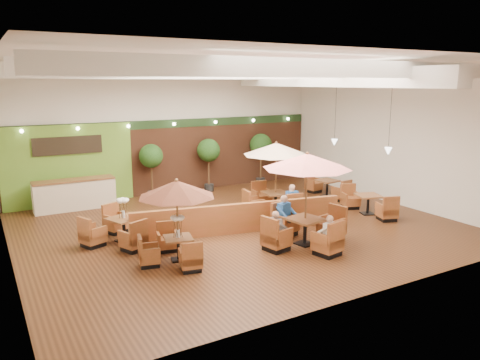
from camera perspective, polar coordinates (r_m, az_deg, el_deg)
room at (r=16.46m, az=-1.40°, el=7.70°), size 14.04×14.00×5.52m
service_counter at (r=19.07m, az=-19.50°, el=-1.67°), size 3.00×0.75×1.18m
booth_divider at (r=15.22m, az=-0.01°, el=-4.68°), size 6.95×1.54×0.98m
table_0 at (r=12.68m, az=-7.88°, el=-2.71°), size 2.22×2.33×2.30m
table_1 at (r=13.91m, az=8.10°, el=-0.31°), size 2.88×2.88×2.84m
table_2 at (r=17.31m, az=4.24°, el=2.22°), size 2.58×2.68×2.69m
table_3 at (r=14.80m, az=-14.89°, el=-5.73°), size 1.90×2.70×1.53m
table_4 at (r=18.01m, az=15.32°, el=-2.93°), size 1.06×2.64×0.93m
table_5 at (r=20.40m, az=10.57°, el=-1.02°), size 0.91×2.49×0.91m
topiary_0 at (r=19.82m, az=-10.79°, el=2.64°), size 0.99×0.99×2.31m
topiary_1 at (r=20.82m, az=-3.86°, el=3.38°), size 1.02×1.02×2.37m
topiary_2 at (r=22.13m, az=2.56°, el=4.06°), size 1.05×1.05×2.45m
diner_0 at (r=13.44m, az=10.68°, el=-6.05°), size 0.39×0.35×0.73m
diner_1 at (r=15.00m, az=5.54°, el=-3.85°), size 0.45×0.40×0.84m
diner_2 at (r=13.62m, az=4.47°, el=-5.62°), size 0.36×0.40×0.74m
diner_3 at (r=16.79m, az=6.24°, el=-2.19°), size 0.40×0.33×0.81m
diner_4 at (r=16.80m, az=6.24°, el=-2.31°), size 0.39×0.34×0.72m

